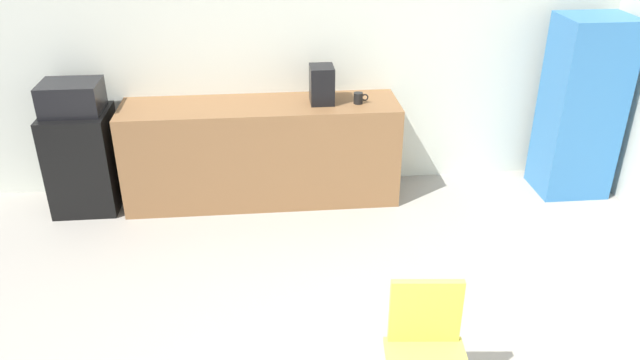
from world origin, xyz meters
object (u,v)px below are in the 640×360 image
Objects in this scene: locker_cabinet at (581,108)px; coffee_maker at (322,85)px; microwave at (71,97)px; chair_yellow at (426,341)px; mug_white at (359,98)px; mini_fridge at (83,160)px.

coffee_maker is at bearing 177.51° from locker_cabinet.
microwave is 4.39m from locker_cabinet.
chair_yellow is at bearing -83.72° from coffee_maker.
locker_cabinet is 1.99m from mug_white.
chair_yellow is at bearing -128.72° from locker_cabinet.
mug_white is (-1.99, 0.04, 0.14)m from locker_cabinet.
microwave reaches higher than mini_fridge.
microwave is 3.56m from chair_yellow.
locker_cabinet is (4.38, -0.10, -0.21)m from microwave.
locker_cabinet reaches higher than chair_yellow.
mug_white is at bearing -1.33° from microwave.
locker_cabinet is at bearing -1.31° from mini_fridge.
microwave is 3.72× the size of mug_white.
mini_fridge is 3.52m from chair_yellow.
mug_white is (0.02, 2.56, 0.43)m from chair_yellow.
microwave is 0.58× the size of chair_yellow.
locker_cabinet reaches higher than microwave.
microwave is 0.30× the size of locker_cabinet.
coffee_maker reaches higher than chair_yellow.
locker_cabinet reaches higher than mug_white.
chair_yellow is (-2.01, -2.51, -0.28)m from locker_cabinet.
locker_cabinet is 1.94× the size of chair_yellow.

